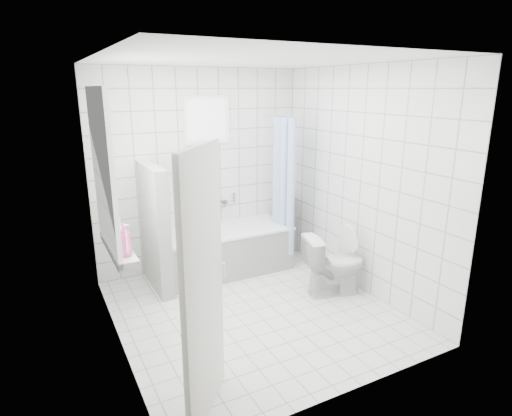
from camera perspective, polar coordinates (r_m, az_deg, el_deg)
ground at (r=4.80m, az=-0.31°, el=-13.51°), size 3.00×3.00×0.00m
ceiling at (r=4.20m, az=-0.36°, el=19.21°), size 3.00×3.00×0.00m
wall_back at (r=5.66m, az=-7.39°, el=4.95°), size 2.80×0.02×2.60m
wall_front at (r=3.12m, az=12.53°, el=-4.21°), size 2.80×0.02×2.60m
wall_left at (r=3.90m, az=-18.92°, el=-0.69°), size 0.02×3.00×2.60m
wall_right at (r=5.10m, az=13.78°, el=3.45°), size 0.02×3.00×2.60m
window_left at (r=4.13m, az=-19.36°, el=4.44°), size 0.01×0.90×1.40m
window_back at (r=5.57m, az=-6.48°, el=11.56°), size 0.50×0.01×0.50m
window_sill at (r=4.33m, az=-17.89°, el=-5.14°), size 0.18×1.02×0.08m
door at (r=3.03m, az=-7.00°, el=-10.75°), size 0.53×0.65×2.00m
bathtub at (r=5.66m, az=-4.15°, el=-5.60°), size 1.70×0.77×0.58m
partition_wall at (r=5.19m, az=-13.31°, el=-2.62°), size 0.15×0.85×1.50m
tiled_ledge at (r=6.36m, az=4.06°, el=-3.30°), size 0.40×0.24×0.55m
toilet at (r=5.11m, az=10.40°, el=-7.41°), size 0.79×0.57×0.72m
curtain_rod at (r=5.62m, az=3.14°, el=12.18°), size 0.02×0.80×0.02m
shower_curtain at (r=5.64m, az=3.68°, el=2.94°), size 0.14×0.48×1.78m
tub_faucet at (r=5.82m, az=-4.69°, el=0.78°), size 0.18×0.06×0.06m
sill_bottles at (r=4.21m, az=-17.79°, el=-3.23°), size 0.20×0.71×0.32m
ledge_bottles at (r=6.21m, az=4.50°, el=0.13°), size 0.21×0.18×0.28m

